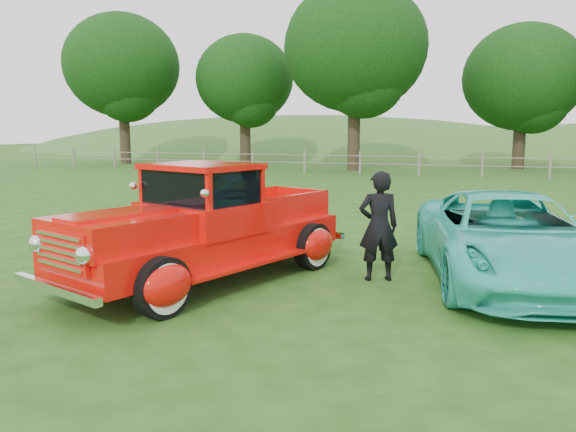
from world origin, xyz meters
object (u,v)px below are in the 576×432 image
(tree_near_west, at_px, (355,48))
(tree_near_east, at_px, (523,78))
(tree_far_west, at_px, (122,66))
(tree_mid_west, at_px, (245,79))
(man, at_px, (379,226))
(teal_sedan, at_px, (507,238))
(red_pickup, at_px, (206,229))

(tree_near_west, bearing_deg, tree_near_east, 23.96)
(tree_near_east, bearing_deg, tree_far_west, -173.16)
(tree_mid_west, height_order, man, tree_mid_west)
(tree_near_west, relative_size, man, 6.26)
(teal_sedan, bearing_deg, tree_near_west, 95.64)
(tree_near_west, relative_size, teal_sedan, 2.16)
(tree_mid_west, bearing_deg, tree_far_west, -165.96)
(tree_near_east, relative_size, red_pickup, 1.58)
(man, bearing_deg, teal_sedan, 173.37)
(red_pickup, relative_size, teal_sedan, 1.10)
(tree_near_west, height_order, tree_near_east, tree_near_west)
(tree_near_west, xyz_separation_m, tree_near_east, (9.00, 4.00, -1.55))
(tree_near_west, bearing_deg, red_pickup, -82.92)
(tree_mid_west, distance_m, teal_sedan, 30.50)
(tree_near_west, distance_m, tree_near_east, 9.97)
(tree_far_west, height_order, tree_near_east, tree_far_west)
(tree_mid_west, bearing_deg, teal_sedan, -59.44)
(tree_near_east, bearing_deg, teal_sedan, -93.60)
(tree_far_west, distance_m, red_pickup, 32.18)
(red_pickup, distance_m, teal_sedan, 4.51)
(tree_near_west, xyz_separation_m, man, (5.47, -23.45, -5.97))
(tree_near_east, bearing_deg, man, -97.33)
(tree_mid_west, distance_m, red_pickup, 29.84)
(tree_far_west, height_order, teal_sedan, tree_far_west)
(tree_near_west, height_order, red_pickup, tree_near_west)
(tree_near_east, distance_m, man, 28.02)
(tree_near_east, height_order, red_pickup, tree_near_east)
(tree_near_east, distance_m, teal_sedan, 27.37)
(tree_far_west, relative_size, man, 5.97)
(tree_far_west, relative_size, red_pickup, 1.88)
(red_pickup, bearing_deg, tree_near_east, 97.82)
(teal_sedan, height_order, man, man)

